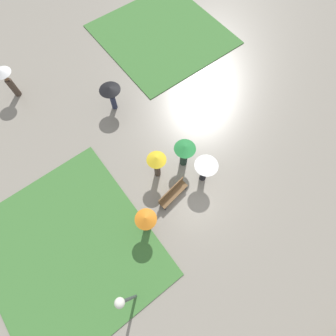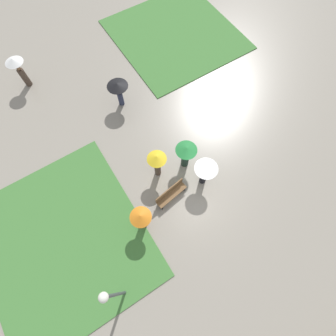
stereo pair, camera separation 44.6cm
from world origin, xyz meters
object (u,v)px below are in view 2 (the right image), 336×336
Objects in this scene: lamp_post at (113,295)px; crowd_person_white at (206,170)px; crowd_person_yellow at (157,162)px; lone_walker_mid_plaza at (18,67)px; crowd_person_orange at (141,219)px; park_bench at (171,193)px; crowd_person_green at (186,153)px; lone_walker_far_path at (118,89)px.

lamp_post reaches higher than crowd_person_white.
lone_walker_mid_plaza reaches higher than crowd_person_yellow.
crowd_person_yellow is (2.01, 1.95, 0.14)m from crowd_person_orange.
park_bench is 1.73m from crowd_person_yellow.
park_bench is at bearing 132.02° from crowd_person_orange.
crowd_person_green is at bearing 142.03° from crowd_person_orange.
lone_walker_far_path is (4.76, 9.10, -1.51)m from lamp_post.
crowd_person_orange is at bearing -112.11° from lone_walker_far_path.
crowd_person_white is at bearing 121.91° from crowd_person_orange.
lone_walker_mid_plaza reaches higher than park_bench.
crowd_person_green is 1.00× the size of crowd_person_orange.
lone_walker_mid_plaza reaches higher than crowd_person_white.
crowd_person_green is at bearing -128.67° from crowd_person_yellow.
lone_walker_mid_plaza is (-5.35, 11.00, -0.02)m from crowd_person_white.
crowd_person_green is 3.87m from crowd_person_orange.
crowd_person_yellow is (-1.72, 1.62, -0.01)m from crowd_person_white.
crowd_person_orange is at bearing -89.37° from crowd_person_white.
park_bench is 6.53m from lone_walker_far_path.
crowd_person_white is 0.92× the size of lone_walker_mid_plaza.
crowd_person_orange is 11.45m from lone_walker_mid_plaza.
crowd_person_white is (5.95, 2.49, -1.42)m from lamp_post.
park_bench is at bearing 31.72° from crowd_person_green.
lamp_post is at bearing -155.41° from park_bench.
crowd_person_white is (0.24, -1.31, 0.16)m from crowd_person_green.
crowd_person_green is 0.97× the size of crowd_person_white.
crowd_person_green is at bearing 33.64° from lamp_post.
lone_walker_far_path is at bearing -174.26° from crowd_person_white.
park_bench is 0.85× the size of lone_walker_mid_plaza.
park_bench is 1.01× the size of lone_walker_far_path.
lamp_post is 2.23× the size of crowd_person_yellow.
crowd_person_white is at bearing -167.84° from lone_walker_mid_plaza.
park_bench is 0.93× the size of crowd_person_white.
lone_walker_far_path is at bearing -83.06° from crowd_person_green.
crowd_person_white is at bearing -81.78° from lone_walker_far_path.
lone_walker_mid_plaza is (-3.49, 10.82, 0.93)m from park_bench.
crowd_person_orange is at bearing -173.26° from park_bench.
lone_walker_mid_plaza is (0.60, 13.49, -1.43)m from lamp_post.
lone_walker_mid_plaza is at bearing -65.47° from crowd_person_green.
crowd_person_green is 1.52m from crowd_person_yellow.
crowd_person_white reaches higher than crowd_person_orange.
crowd_person_orange is 7.40m from lone_walker_far_path.
crowd_person_orange is 0.98× the size of crowd_person_white.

